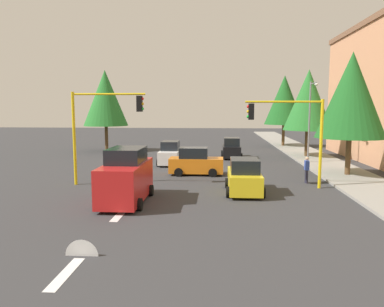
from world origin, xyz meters
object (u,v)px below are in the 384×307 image
object	(u,v)px
tree_roadside_far	(284,100)
car_orange	(196,162)
traffic_signal_near_left	(290,125)
tree_roadside_mid	(308,100)
tree_roadside_near	(351,95)
tree_opposite_side	(105,98)
car_yellow	(244,177)
car_black	(231,149)
street_lamp_curbside	(311,113)
pedestrian_crossing	(307,169)
car_white	(170,154)
traffic_signal_near_right	(102,120)
delivery_van_red	(126,177)

from	to	relation	value
tree_roadside_far	car_orange	bearing A→B (deg)	-25.85
traffic_signal_near_left	tree_roadside_mid	bearing A→B (deg)	162.69
traffic_signal_near_left	tree_roadside_far	xyz separation A→B (m)	(-24.00, 3.86, 1.98)
tree_roadside_near	tree_opposite_side	bearing A→B (deg)	-123.07
traffic_signal_near_left	car_yellow	size ratio (longest dim) A/B	1.36
car_orange	car_black	distance (m)	9.58
street_lamp_curbside	car_black	distance (m)	8.14
car_orange	pedestrian_crossing	world-z (taller)	car_orange
traffic_signal_near_left	tree_roadside_mid	world-z (taller)	tree_roadside_mid
car_orange	car_black	size ratio (longest dim) A/B	1.04
tree_opposite_side	pedestrian_crossing	world-z (taller)	tree_opposite_side
tree_roadside_near	tree_opposite_side	world-z (taller)	tree_opposite_side
tree_roadside_near	car_yellow	world-z (taller)	tree_roadside_near
car_orange	car_white	bearing A→B (deg)	-153.09
tree_opposite_side	car_white	world-z (taller)	tree_opposite_side
tree_roadside_near	car_orange	size ratio (longest dim) A/B	2.23
traffic_signal_near_left	pedestrian_crossing	bearing A→B (deg)	135.60
traffic_signal_near_right	traffic_signal_near_left	size ratio (longest dim) A/B	1.09
tree_roadside_mid	tree_roadside_near	bearing A→B (deg)	2.86
tree_roadside_mid	pedestrian_crossing	world-z (taller)	tree_roadside_mid
street_lamp_curbside	car_orange	size ratio (longest dim) A/B	1.81
street_lamp_curbside	tree_roadside_far	distance (m)	14.46
tree_opposite_side	car_black	distance (m)	15.38
car_yellow	pedestrian_crossing	world-z (taller)	car_yellow
traffic_signal_near_left	car_white	world-z (taller)	traffic_signal_near_left
car_black	tree_roadside_mid	bearing A→B (deg)	96.80
traffic_signal_near_left	tree_roadside_near	size ratio (longest dim) A/B	0.62
tree_roadside_far	car_orange	distance (m)	22.75
tree_roadside_near	car_black	size ratio (longest dim) A/B	2.32
traffic_signal_near_left	car_yellow	xyz separation A→B (m)	(1.58, -2.74, -2.87)
car_black	car_yellow	bearing A→B (deg)	0.70
street_lamp_curbside	traffic_signal_near_right	bearing A→B (deg)	-57.20
delivery_van_red	pedestrian_crossing	xyz separation A→B (m)	(-5.55, 10.33, -0.37)
tree_opposite_side	car_yellow	distance (m)	24.52
tree_roadside_mid	delivery_van_red	xyz separation A→B (m)	(18.07, -13.25, -4.26)
car_black	tree_roadside_near	bearing A→B (deg)	40.43
traffic_signal_near_right	tree_opposite_side	bearing A→B (deg)	-163.63
traffic_signal_near_right	tree_roadside_mid	bearing A→B (deg)	131.70
tree_opposite_side	car_black	bearing A→B (deg)	70.47
delivery_van_red	car_black	size ratio (longest dim) A/B	1.30
tree_roadside_far	tree_roadside_mid	size ratio (longest dim) A/B	1.04
car_black	pedestrian_crossing	size ratio (longest dim) A/B	2.17
traffic_signal_near_right	pedestrian_crossing	distance (m)	13.27
tree_roadside_near	delivery_van_red	size ratio (longest dim) A/B	1.79
traffic_signal_near_left	tree_roadside_far	world-z (taller)	tree_roadside_far
car_orange	street_lamp_curbside	bearing A→B (deg)	120.86
tree_opposite_side	pedestrian_crossing	xyz separation A→B (m)	(16.52, 18.09, -4.96)
street_lamp_curbside	car_orange	bearing A→B (deg)	-59.14
tree_opposite_side	car_orange	xyz separation A→B (m)	(14.00, 10.81, -4.97)
delivery_van_red	car_black	world-z (taller)	delivery_van_red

